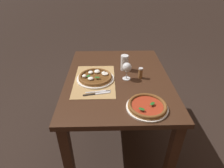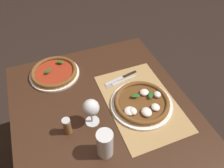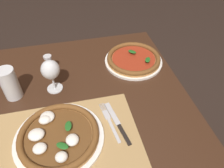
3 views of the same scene
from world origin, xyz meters
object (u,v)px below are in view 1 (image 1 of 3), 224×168
at_px(pint_glass, 124,63).
at_px(pepper_shaker, 140,73).
at_px(wine_glass, 127,68).
at_px(knife, 97,94).
at_px(fork, 98,92).
at_px(pizza_far, 147,106).
at_px(pizza_near, 95,77).

bearing_deg(pint_glass, pepper_shaker, 38.72).
relative_size(wine_glass, knife, 0.72).
height_order(wine_glass, fork, wine_glass).
bearing_deg(pepper_shaker, pizza_far, -2.04).
height_order(pizza_far, pepper_shaker, pepper_shaker).
bearing_deg(fork, wine_glass, 129.86).
bearing_deg(pizza_near, fork, 9.58).
xyz_separation_m(pizza_near, fork, (0.20, 0.03, -0.02)).
relative_size(pizza_near, pizza_far, 1.10).
height_order(wine_glass, pint_glass, wine_glass).
relative_size(pint_glass, knife, 0.68).
relative_size(pizza_near, pint_glass, 2.24).
bearing_deg(fork, pizza_near, -170.42).
xyz_separation_m(pizza_far, pepper_shaker, (-0.42, 0.01, 0.03)).
bearing_deg(pizza_far, pint_glass, -168.92).
xyz_separation_m(pizza_near, knife, (0.22, 0.02, -0.02)).
bearing_deg(wine_glass, pint_glass, -178.44).
relative_size(wine_glass, pint_glass, 1.07).
height_order(pint_glass, knife, pint_glass).
distance_m(pizza_near, knife, 0.23).
xyz_separation_m(wine_glass, knife, (0.23, -0.25, -0.10)).
height_order(pizza_far, pint_glass, pint_glass).
distance_m(pizza_near, wine_glass, 0.28).
xyz_separation_m(pizza_far, wine_glass, (-0.40, -0.11, 0.09)).
xyz_separation_m(pizza_near, wine_glass, (-0.00, 0.27, 0.08)).
xyz_separation_m(wine_glass, pint_glass, (-0.17, -0.00, -0.04)).
bearing_deg(pizza_far, fork, -120.45).
height_order(pint_glass, pepper_shaker, pint_glass).
bearing_deg(knife, pint_glass, 148.55).
distance_m(pint_glass, pepper_shaker, 0.21).
distance_m(fork, knife, 0.03).
xyz_separation_m(pint_glass, knife, (0.40, -0.25, -0.06)).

